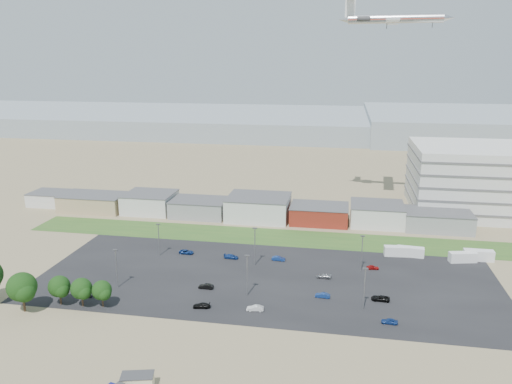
% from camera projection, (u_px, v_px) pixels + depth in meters
% --- Properties ---
extents(ground, '(700.00, 700.00, 0.00)m').
position_uv_depth(ground, '(231.00, 313.00, 113.32)').
color(ground, '#816F52').
rests_on(ground, ground).
extents(parking_lot, '(120.00, 50.00, 0.01)m').
position_uv_depth(parking_lot, '(266.00, 278.00, 131.50)').
color(parking_lot, black).
rests_on(parking_lot, ground).
extents(grass_strip, '(160.00, 16.00, 0.02)m').
position_uv_depth(grass_strip, '(267.00, 236.00, 162.81)').
color(grass_strip, '#2D5720').
rests_on(grass_strip, ground).
extents(hills_backdrop, '(700.00, 200.00, 9.00)m').
position_uv_depth(hills_backdrop, '(366.00, 126.00, 405.17)').
color(hills_backdrop, gray).
rests_on(hills_backdrop, ground).
extents(building_row, '(170.00, 20.00, 8.00)m').
position_uv_depth(building_row, '(229.00, 206.00, 182.78)').
color(building_row, silver).
rests_on(building_row, ground).
extents(portable_shed, '(6.20, 4.21, 2.85)m').
position_uv_depth(portable_shed, '(138.00, 382.00, 86.79)').
color(portable_shed, beige).
rests_on(portable_shed, ground).
extents(box_trailer_a, '(7.86, 3.01, 2.88)m').
position_uv_depth(box_trailer_a, '(398.00, 251.00, 146.42)').
color(box_trailer_a, silver).
rests_on(box_trailer_a, ground).
extents(box_trailer_b, '(7.77, 3.05, 2.84)m').
position_uv_depth(box_trailer_b, '(411.00, 252.00, 146.06)').
color(box_trailer_b, silver).
rests_on(box_trailer_b, ground).
extents(box_trailer_c, '(7.99, 4.05, 2.87)m').
position_uv_depth(box_trailer_c, '(463.00, 257.00, 141.97)').
color(box_trailer_c, silver).
rests_on(box_trailer_c, ground).
extents(box_trailer_d, '(8.21, 2.60, 3.08)m').
position_uv_depth(box_trailer_d, '(479.00, 255.00, 143.11)').
color(box_trailer_d, silver).
rests_on(box_trailer_d, ground).
extents(tree_left, '(7.11, 7.11, 10.66)m').
position_uv_depth(tree_left, '(22.00, 290.00, 112.89)').
color(tree_left, black).
rests_on(tree_left, ground).
extents(tree_mid, '(5.40, 5.40, 8.10)m').
position_uv_depth(tree_mid, '(59.00, 289.00, 116.45)').
color(tree_mid, black).
rests_on(tree_mid, ground).
extents(tree_right, '(5.28, 5.28, 7.92)m').
position_uv_depth(tree_right, '(82.00, 291.00, 115.56)').
color(tree_right, black).
rests_on(tree_right, ground).
extents(tree_near, '(4.90, 4.90, 7.35)m').
position_uv_depth(tree_near, '(102.00, 292.00, 115.45)').
color(tree_near, black).
rests_on(tree_near, ground).
extents(lightpole_front_l, '(1.20, 0.50, 10.16)m').
position_uv_depth(lightpole_front_l, '(117.00, 268.00, 125.17)').
color(lightpole_front_l, slate).
rests_on(lightpole_front_l, ground).
extents(lightpole_front_m, '(1.23, 0.51, 10.46)m').
position_uv_depth(lightpole_front_m, '(247.00, 275.00, 120.75)').
color(lightpole_front_m, slate).
rests_on(lightpole_front_m, ground).
extents(lightpole_front_r, '(1.22, 0.51, 10.34)m').
position_uv_depth(lightpole_front_r, '(364.00, 289.00, 113.60)').
color(lightpole_front_r, slate).
rests_on(lightpole_front_r, ground).
extents(lightpole_back_l, '(1.15, 0.48, 9.74)m').
position_uv_depth(lightpole_back_l, '(159.00, 240.00, 145.83)').
color(lightpole_back_l, slate).
rests_on(lightpole_back_l, ground).
extents(lightpole_back_m, '(1.29, 0.54, 10.99)m').
position_uv_depth(lightpole_back_m, '(255.00, 247.00, 138.82)').
color(lightpole_back_m, slate).
rests_on(lightpole_back_m, ground).
extents(lightpole_back_r, '(1.19, 0.50, 10.15)m').
position_uv_depth(lightpole_back_r, '(362.00, 253.00, 135.01)').
color(lightpole_back_r, slate).
rests_on(lightpole_back_r, ground).
extents(airliner, '(41.53, 29.63, 11.80)m').
position_uv_depth(airliner, '(395.00, 19.00, 176.36)').
color(airliner, silver).
extents(parked_car_0, '(4.49, 2.23, 1.22)m').
position_uv_depth(parked_car_0, '(380.00, 298.00, 119.14)').
color(parked_car_0, black).
rests_on(parked_car_0, ground).
extents(parked_car_1, '(3.71, 1.55, 1.19)m').
position_uv_depth(parked_car_1, '(323.00, 295.00, 120.71)').
color(parked_car_1, navy).
rests_on(parked_car_1, ground).
extents(parked_car_2, '(3.60, 1.60, 1.21)m').
position_uv_depth(parked_car_2, '(389.00, 321.00, 108.69)').
color(parked_car_2, navy).
rests_on(parked_car_2, ground).
extents(parked_car_3, '(4.18, 2.12, 1.16)m').
position_uv_depth(parked_car_3, '(201.00, 305.00, 115.69)').
color(parked_car_3, black).
rests_on(parked_car_3, ground).
extents(parked_car_4, '(3.81, 1.36, 1.25)m').
position_uv_depth(parked_car_4, '(206.00, 286.00, 125.42)').
color(parked_car_4, black).
rests_on(parked_car_4, ground).
extents(parked_car_6, '(4.34, 1.98, 1.23)m').
position_uv_depth(parked_car_6, '(231.00, 256.00, 144.59)').
color(parked_car_6, navy).
rests_on(parked_car_6, ground).
extents(parked_car_8, '(3.48, 1.74, 1.14)m').
position_uv_depth(parked_car_8, '(373.00, 267.00, 137.14)').
color(parked_car_8, maroon).
rests_on(parked_car_8, ground).
extents(parked_car_9, '(4.33, 2.04, 1.20)m').
position_uv_depth(parked_car_9, '(186.00, 252.00, 148.12)').
color(parked_car_9, navy).
rests_on(parked_car_9, ground).
extents(parked_car_10, '(3.78, 1.60, 1.09)m').
position_uv_depth(parked_car_10, '(87.00, 294.00, 121.40)').
color(parked_car_10, '#595B5E').
rests_on(parked_car_10, ground).
extents(parked_car_11, '(3.91, 1.59, 1.26)m').
position_uv_depth(parked_car_11, '(279.00, 258.00, 143.08)').
color(parked_car_11, navy).
rests_on(parked_car_11, ground).
extents(parked_car_12, '(4.04, 1.83, 1.15)m').
position_uv_depth(parked_car_12, '(324.00, 276.00, 131.59)').
color(parked_car_12, '#A5A5AA').
rests_on(parked_car_12, ground).
extents(parked_car_13, '(4.04, 1.83, 1.29)m').
position_uv_depth(parked_car_13, '(255.00, 308.00, 114.30)').
color(parked_car_13, silver).
rests_on(parked_car_13, ground).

